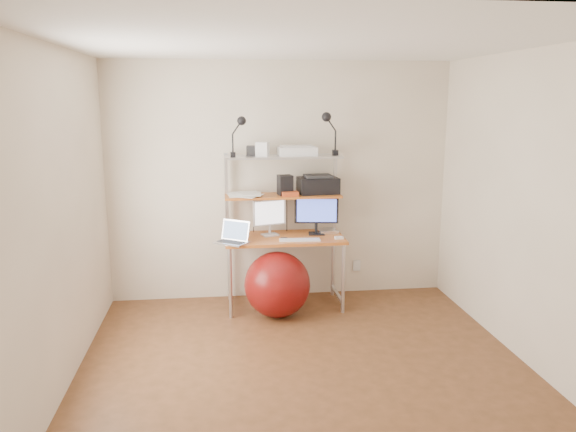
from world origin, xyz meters
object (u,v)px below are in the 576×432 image
(exercise_ball, at_px, (277,284))
(laptop, at_px, (233,238))
(printer, at_px, (318,185))
(monitor_black, at_px, (316,213))
(monitor_silver, at_px, (270,215))

(exercise_ball, bearing_deg, laptop, 166.68)
(exercise_ball, bearing_deg, printer, 42.58)
(monitor_black, height_order, laptop, monitor_black)
(monitor_black, bearing_deg, monitor_silver, -172.52)
(monitor_black, xyz_separation_m, exercise_ball, (-0.44, -0.35, -0.64))
(monitor_black, bearing_deg, printer, 79.89)
(monitor_silver, height_order, printer, printer)
(monitor_black, distance_m, laptop, 0.92)
(monitor_silver, bearing_deg, printer, -8.33)
(printer, bearing_deg, exercise_ball, -142.10)
(monitor_silver, distance_m, monitor_black, 0.48)
(laptop, relative_size, printer, 0.91)
(monitor_black, xyz_separation_m, laptop, (-0.86, -0.25, -0.18))
(laptop, relative_size, exercise_ball, 0.60)
(printer, bearing_deg, laptop, -164.02)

